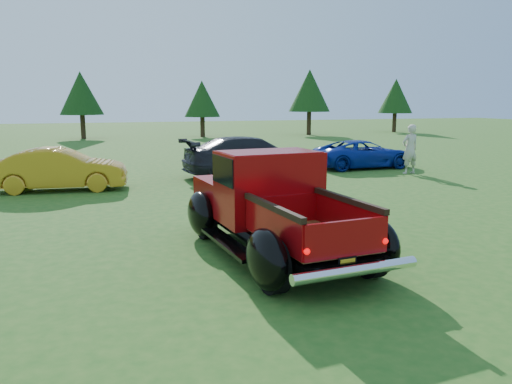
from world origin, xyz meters
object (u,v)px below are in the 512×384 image
tree_east (310,91)px  tree_far_east (396,96)px  show_car_blue (363,154)px  show_car_yellow (60,169)px  tree_mid_left (81,93)px  spectator (410,149)px  tree_mid_right (202,99)px  show_car_grey (251,156)px  pickup_truck (269,203)px

tree_east → tree_far_east: bearing=6.3°
tree_east → show_car_blue: 21.24m
tree_east → show_car_blue: (-6.50, -19.99, -3.06)m
show_car_yellow → show_car_blue: size_ratio=0.96×
tree_mid_left → tree_far_east: 27.00m
spectator → show_car_blue: bearing=-73.0°
show_car_yellow → show_car_blue: bearing=-75.4°
tree_mid_right → show_car_yellow: bearing=-113.1°
tree_far_east → show_car_yellow: bearing=-140.4°
spectator → tree_mid_right: bearing=-86.4°
tree_mid_right → show_car_grey: size_ratio=0.85×
tree_east → tree_mid_left: bearing=175.2°
tree_mid_left → tree_far_east: size_ratio=1.04×
pickup_truck → show_car_grey: bearing=69.3°
tree_mid_left → spectator: 26.73m
pickup_truck → show_car_yellow: 9.17m
tree_mid_left → tree_east: tree_east is taller
pickup_truck → show_car_grey: pickup_truck is taller
show_car_blue → tree_mid_right: bearing=6.4°
tree_east → show_car_yellow: (-18.50, -21.74, -2.98)m
tree_mid_left → show_car_grey: bearing=-74.3°
tree_far_east → pickup_truck: 38.83m
tree_far_east → pickup_truck: size_ratio=0.91×
show_car_grey → show_car_blue: show_car_grey is taller
tree_east → show_car_yellow: tree_east is taller
show_car_yellow → show_car_grey: bearing=-75.2°
tree_mid_left → show_car_yellow: tree_mid_left is taller
tree_mid_left → tree_east: (18.00, -1.50, 0.27)m
show_car_yellow → tree_mid_right: bearing=-16.8°
tree_mid_left → spectator: size_ratio=2.59×
show_car_yellow → show_car_blue: 12.13m
show_car_grey → show_car_blue: (5.27, 0.75, -0.16)m
tree_mid_left → tree_east: bearing=-4.8°
tree_mid_right → tree_far_east: size_ratio=0.92×
pickup_truck → show_car_yellow: (-4.13, 8.19, -0.23)m
tree_mid_right → show_car_yellow: tree_mid_right is taller
tree_mid_right → tree_far_east: (18.00, 0.50, 0.27)m
tree_far_east → tree_mid_left: bearing=178.9°
tree_mid_right → show_car_yellow: (-9.50, -22.24, -2.29)m
tree_mid_right → show_car_yellow: 24.29m
tree_far_east → spectator: 27.44m
spectator → tree_mid_left: bearing=-67.2°
tree_east → tree_far_east: size_ratio=1.12×
tree_east → show_car_blue: bearing=-108.0°
show_car_grey → spectator: bearing=-106.8°
tree_far_east → show_car_yellow: tree_far_east is taller
tree_far_east → spectator: bearing=-122.4°
show_car_grey → tree_far_east: bearing=-48.1°
show_car_yellow → show_car_grey: 6.81m
tree_mid_left → show_car_blue: 24.53m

